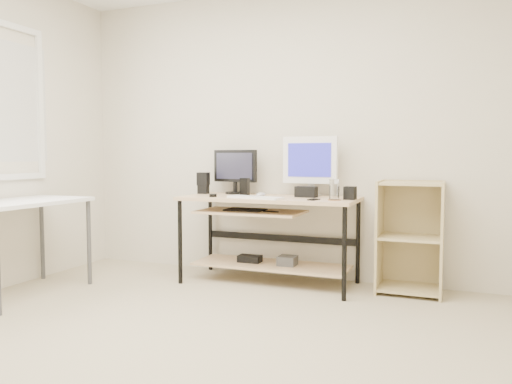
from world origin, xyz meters
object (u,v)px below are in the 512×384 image
object	(u,v)px
desk	(266,221)
black_monitor	(235,169)
white_imac	(310,162)
shelf_unit	(410,236)
audio_controller	(245,187)
side_table	(21,210)

from	to	relation	value
desk	black_monitor	distance (m)	0.62
white_imac	shelf_unit	bearing A→B (deg)	-0.03
audio_controller	white_imac	bearing A→B (deg)	19.14
black_monitor	desk	bearing A→B (deg)	-18.47
desk	black_monitor	world-z (taller)	black_monitor
white_imac	audio_controller	xyz separation A→B (m)	(-0.55, -0.15, -0.22)
side_table	black_monitor	bearing A→B (deg)	44.76
side_table	audio_controller	bearing A→B (deg)	37.87
shelf_unit	white_imac	distance (m)	1.04
desk	audio_controller	xyz separation A→B (m)	(-0.22, 0.05, 0.29)
shelf_unit	audio_controller	xyz separation A→B (m)	(-1.40, -0.11, 0.37)
black_monitor	side_table	bearing A→B (deg)	-126.13
desk	audio_controller	size ratio (longest dim) A/B	9.72
desk	black_monitor	xyz separation A→B (m)	(-0.38, 0.20, 0.44)
side_table	shelf_unit	size ratio (longest dim) A/B	1.11
desk	white_imac	world-z (taller)	white_imac
shelf_unit	audio_controller	distance (m)	1.45
side_table	white_imac	size ratio (longest dim) A/B	1.94
shelf_unit	audio_controller	world-z (taller)	audio_controller
black_monitor	audio_controller	distance (m)	0.27
white_imac	side_table	bearing A→B (deg)	-145.05
side_table	black_monitor	size ratio (longest dim) A/B	2.26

